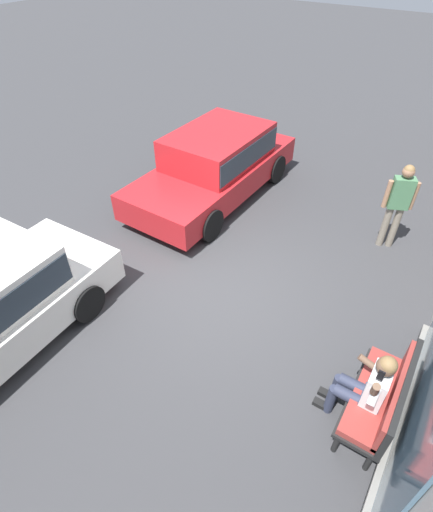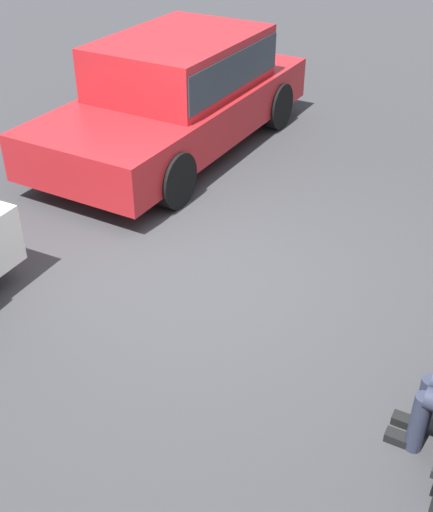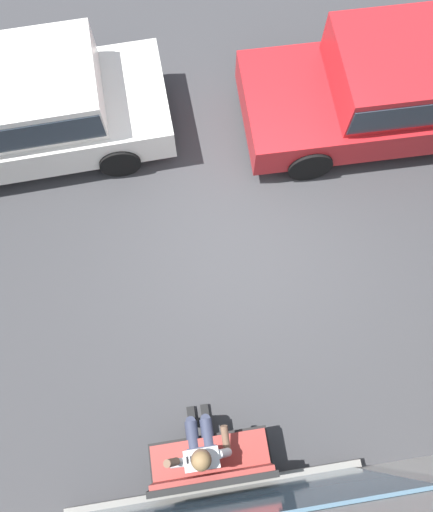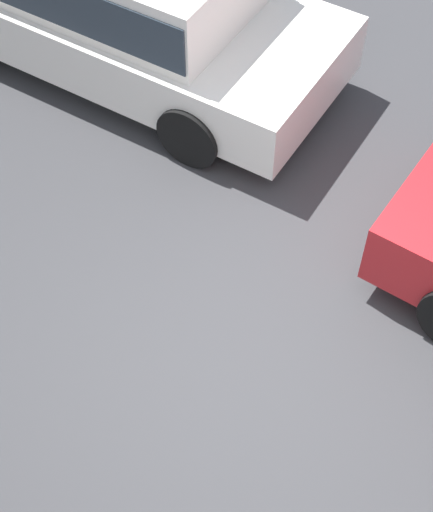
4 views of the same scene
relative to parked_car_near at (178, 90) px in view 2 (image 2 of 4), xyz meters
name	(u,v)px [view 2 (image 2 of 4)]	position (x,y,z in m)	size (l,w,h in m)	color
ground_plane	(201,277)	(2.60, 1.82, -0.81)	(60.00, 60.00, 0.00)	#38383A
parked_car_near	(178,90)	(0.00, 0.00, 0.00)	(4.49, 1.99, 1.49)	red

